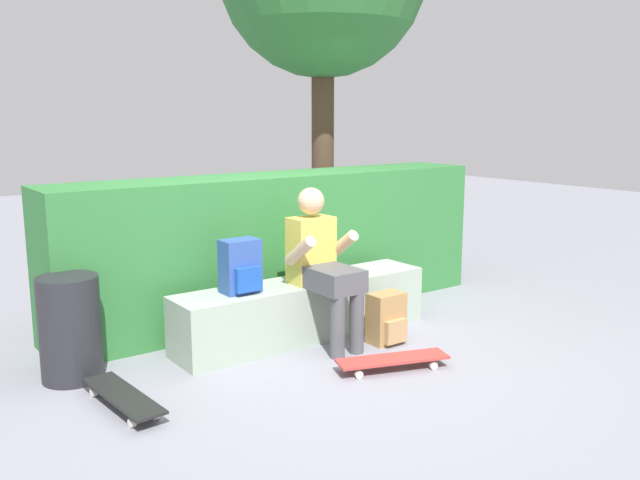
{
  "coord_description": "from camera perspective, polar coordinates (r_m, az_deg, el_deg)",
  "views": [
    {
      "loc": [
        -2.96,
        -3.81,
        1.78
      ],
      "look_at": [
        0.17,
        0.46,
        0.78
      ],
      "focal_mm": 37.69,
      "sensor_mm": 36.0,
      "label": 1
    }
  ],
  "objects": [
    {
      "name": "bench_main",
      "position": [
        5.41,
        -1.38,
        -5.89
      ],
      "size": [
        2.18,
        0.45,
        0.47
      ],
      "color": "#94A593",
      "rests_on": "ground"
    },
    {
      "name": "hedge_row",
      "position": [
        6.02,
        -3.48,
        -0.33
      ],
      "size": [
        4.1,
        0.65,
        1.25
      ],
      "color": "#2F7136",
      "rests_on": "ground"
    },
    {
      "name": "ground_plane",
      "position": [
        5.14,
        1.5,
        -9.52
      ],
      "size": [
        24.0,
        24.0,
        0.0
      ],
      "primitive_type": "plane",
      "color": "gray"
    },
    {
      "name": "backpack_on_ground",
      "position": [
        5.31,
        5.7,
        -6.69
      ],
      "size": [
        0.28,
        0.23,
        0.4
      ],
      "color": "#A37A47",
      "rests_on": "ground"
    },
    {
      "name": "skateboard_beside_bench",
      "position": [
        4.38,
        -16.38,
        -12.61
      ],
      "size": [
        0.26,
        0.81,
        0.09
      ],
      "color": "black",
      "rests_on": "ground"
    },
    {
      "name": "skateboard_near_person",
      "position": [
        4.81,
        6.19,
        -10.07
      ],
      "size": [
        0.82,
        0.45,
        0.09
      ],
      "color": "#BC3833",
      "rests_on": "ground"
    },
    {
      "name": "trash_bin",
      "position": [
        4.84,
        -20.45,
        -7.04
      ],
      "size": [
        0.41,
        0.41,
        0.71
      ],
      "color": "#232328",
      "rests_on": "ground"
    },
    {
      "name": "backpack_on_bench",
      "position": [
        5.0,
        -6.74,
        -2.3
      ],
      "size": [
        0.28,
        0.23,
        0.4
      ],
      "color": "#2D4C99",
      "rests_on": "bench_main"
    },
    {
      "name": "person_skater",
      "position": [
        5.14,
        0.18,
        -1.82
      ],
      "size": [
        0.49,
        0.62,
        1.22
      ],
      "color": "gold",
      "rests_on": "ground"
    }
  ]
}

